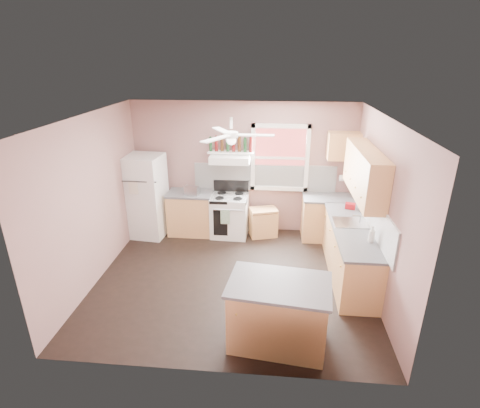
# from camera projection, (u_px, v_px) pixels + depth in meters

# --- Properties ---
(floor) EXTENTS (4.50, 4.50, 0.00)m
(floor) POSITION_uv_depth(u_px,v_px,m) (233.00, 279.00, 6.33)
(floor) COLOR black
(floor) RESTS_ON ground
(ceiling) EXTENTS (4.50, 4.50, 0.00)m
(ceiling) POSITION_uv_depth(u_px,v_px,m) (231.00, 117.00, 5.32)
(ceiling) COLOR white
(ceiling) RESTS_ON ground
(wall_back) EXTENTS (4.50, 0.05, 2.70)m
(wall_back) POSITION_uv_depth(u_px,v_px,m) (243.00, 168.00, 7.70)
(wall_back) COLOR #88625D
(wall_back) RESTS_ON ground
(wall_right) EXTENTS (0.05, 4.00, 2.70)m
(wall_right) POSITION_uv_depth(u_px,v_px,m) (382.00, 210.00, 5.63)
(wall_right) COLOR #88625D
(wall_right) RESTS_ON ground
(wall_left) EXTENTS (0.05, 4.00, 2.70)m
(wall_left) POSITION_uv_depth(u_px,v_px,m) (92.00, 200.00, 6.02)
(wall_left) COLOR #88625D
(wall_left) RESTS_ON ground
(backsplash_back) EXTENTS (2.90, 0.03, 0.55)m
(backsplash_back) POSITION_uv_depth(u_px,v_px,m) (264.00, 178.00, 7.69)
(backsplash_back) COLOR white
(backsplash_back) RESTS_ON wall_back
(backsplash_right) EXTENTS (0.03, 2.60, 0.55)m
(backsplash_right) POSITION_uv_depth(u_px,v_px,m) (373.00, 213.00, 5.98)
(backsplash_right) COLOR white
(backsplash_right) RESTS_ON wall_right
(window_view) EXTENTS (1.00, 0.02, 1.20)m
(window_view) POSITION_uv_depth(u_px,v_px,m) (280.00, 158.00, 7.50)
(window_view) COLOR maroon
(window_view) RESTS_ON wall_back
(window_frame) EXTENTS (1.16, 0.07, 1.36)m
(window_frame) POSITION_uv_depth(u_px,v_px,m) (280.00, 158.00, 7.47)
(window_frame) COLOR white
(window_frame) RESTS_ON wall_back
(refrigerator) EXTENTS (0.79, 0.77, 1.70)m
(refrigerator) POSITION_uv_depth(u_px,v_px,m) (146.00, 196.00, 7.60)
(refrigerator) COLOR white
(refrigerator) RESTS_ON floor
(base_cabinet_left) EXTENTS (0.90, 0.60, 0.86)m
(base_cabinet_left) POSITION_uv_depth(u_px,v_px,m) (191.00, 214.00, 7.83)
(base_cabinet_left) COLOR tan
(base_cabinet_left) RESTS_ON floor
(counter_left) EXTENTS (0.92, 0.62, 0.04)m
(counter_left) POSITION_uv_depth(u_px,v_px,m) (190.00, 193.00, 7.66)
(counter_left) COLOR #4D4D50
(counter_left) RESTS_ON base_cabinet_left
(toaster) EXTENTS (0.30, 0.21, 0.18)m
(toaster) POSITION_uv_depth(u_px,v_px,m) (192.00, 190.00, 7.50)
(toaster) COLOR silver
(toaster) RESTS_ON counter_left
(stove) EXTENTS (0.76, 0.67, 0.86)m
(stove) POSITION_uv_depth(u_px,v_px,m) (230.00, 216.00, 7.73)
(stove) COLOR white
(stove) RESTS_ON floor
(range_hood) EXTENTS (0.78, 0.50, 0.14)m
(range_hood) POSITION_uv_depth(u_px,v_px,m) (230.00, 159.00, 7.36)
(range_hood) COLOR white
(range_hood) RESTS_ON wall_back
(bottle_shelf) EXTENTS (0.90, 0.26, 0.03)m
(bottle_shelf) POSITION_uv_depth(u_px,v_px,m) (231.00, 152.00, 7.43)
(bottle_shelf) COLOR white
(bottle_shelf) RESTS_ON range_hood
(cart) EXTENTS (0.62, 0.50, 0.54)m
(cart) POSITION_uv_depth(u_px,v_px,m) (263.00, 224.00, 7.74)
(cart) COLOR tan
(cart) RESTS_ON floor
(base_cabinet_corner) EXTENTS (1.00, 0.60, 0.86)m
(base_cabinet_corner) POSITION_uv_depth(u_px,v_px,m) (327.00, 219.00, 7.59)
(base_cabinet_corner) COLOR tan
(base_cabinet_corner) RESTS_ON floor
(base_cabinet_right) EXTENTS (0.60, 2.20, 0.86)m
(base_cabinet_right) POSITION_uv_depth(u_px,v_px,m) (350.00, 253.00, 6.28)
(base_cabinet_right) COLOR tan
(base_cabinet_right) RESTS_ON floor
(counter_corner) EXTENTS (1.02, 0.62, 0.04)m
(counter_corner) POSITION_uv_depth(u_px,v_px,m) (329.00, 198.00, 7.42)
(counter_corner) COLOR #4D4D50
(counter_corner) RESTS_ON base_cabinet_corner
(counter_right) EXTENTS (0.62, 2.22, 0.04)m
(counter_right) POSITION_uv_depth(u_px,v_px,m) (352.00, 229.00, 6.11)
(counter_right) COLOR #4D4D50
(counter_right) RESTS_ON base_cabinet_right
(sink) EXTENTS (0.55, 0.45, 0.03)m
(sink) POSITION_uv_depth(u_px,v_px,m) (350.00, 223.00, 6.29)
(sink) COLOR silver
(sink) RESTS_ON counter_right
(faucet) EXTENTS (0.03, 0.03, 0.14)m
(faucet) POSITION_uv_depth(u_px,v_px,m) (360.00, 219.00, 6.25)
(faucet) COLOR silver
(faucet) RESTS_ON sink
(upper_cabinet_right) EXTENTS (0.33, 1.80, 0.76)m
(upper_cabinet_right) POSITION_uv_depth(u_px,v_px,m) (365.00, 173.00, 5.95)
(upper_cabinet_right) COLOR tan
(upper_cabinet_right) RESTS_ON wall_right
(upper_cabinet_corner) EXTENTS (0.60, 0.33, 0.52)m
(upper_cabinet_corner) POSITION_uv_depth(u_px,v_px,m) (344.00, 146.00, 7.14)
(upper_cabinet_corner) COLOR tan
(upper_cabinet_corner) RESTS_ON wall_back
(paper_towel) EXTENTS (0.26, 0.12, 0.12)m
(paper_towel) POSITION_uv_depth(u_px,v_px,m) (346.00, 178.00, 7.40)
(paper_towel) COLOR white
(paper_towel) RESTS_ON wall_back
(island) EXTENTS (1.28, 0.90, 0.86)m
(island) POSITION_uv_depth(u_px,v_px,m) (278.00, 314.00, 4.80)
(island) COLOR tan
(island) RESTS_ON floor
(island_top) EXTENTS (1.36, 0.98, 0.04)m
(island_top) POSITION_uv_depth(u_px,v_px,m) (279.00, 285.00, 4.63)
(island_top) COLOR #4D4D50
(island_top) RESTS_ON island
(ceiling_fan_hub) EXTENTS (0.20, 0.20, 0.08)m
(ceiling_fan_hub) POSITION_uv_depth(u_px,v_px,m) (231.00, 135.00, 5.41)
(ceiling_fan_hub) COLOR white
(ceiling_fan_hub) RESTS_ON ceiling
(soap_bottle) EXTENTS (0.13, 0.13, 0.26)m
(soap_bottle) POSITION_uv_depth(u_px,v_px,m) (372.00, 234.00, 5.60)
(soap_bottle) COLOR silver
(soap_bottle) RESTS_ON counter_right
(red_caddy) EXTENTS (0.21, 0.16, 0.10)m
(red_caddy) POSITION_uv_depth(u_px,v_px,m) (350.00, 206.00, 6.84)
(red_caddy) COLOR #A60E15
(red_caddy) RESTS_ON counter_right
(wine_bottles) EXTENTS (0.86, 0.06, 0.31)m
(wine_bottles) POSITION_uv_depth(u_px,v_px,m) (231.00, 144.00, 7.37)
(wine_bottles) COLOR #143819
(wine_bottles) RESTS_ON bottle_shelf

